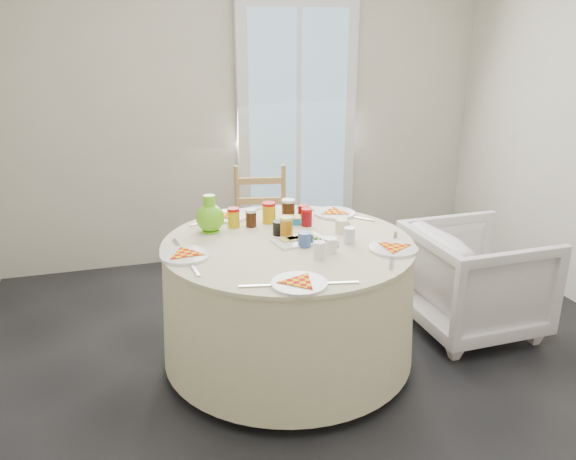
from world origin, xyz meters
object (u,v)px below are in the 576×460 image
object	(u,v)px
table	(288,300)
wooden_chair	(261,228)
armchair	(475,273)
green_pitcher	(210,209)

from	to	relation	value
table	wooden_chair	distance (m)	1.01
armchair	green_pitcher	distance (m)	1.70
armchair	green_pitcher	world-z (taller)	green_pitcher
wooden_chair	green_pitcher	distance (m)	0.95
armchair	green_pitcher	bearing A→B (deg)	79.13
wooden_chair	green_pitcher	size ratio (longest dim) A/B	4.30
wooden_chair	armchair	xyz separation A→B (m)	(1.14, -1.00, -0.08)
armchair	wooden_chair	bearing A→B (deg)	47.64
wooden_chair	armchair	bearing A→B (deg)	-28.97
table	armchair	xyz separation A→B (m)	(1.23, 0.01, 0.02)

